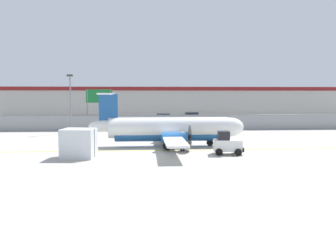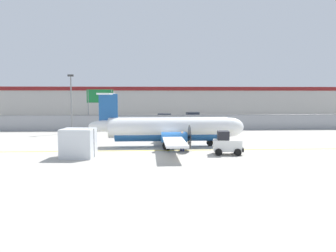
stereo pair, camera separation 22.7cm
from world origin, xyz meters
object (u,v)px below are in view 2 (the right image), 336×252
Objects in this scene: commuter_airplane at (171,129)px; highway_sign at (100,99)px; parked_car_0 at (72,120)px; apron_light_pole at (71,99)px; parked_car_1 at (113,121)px; parked_car_4 at (244,120)px; traffic_cone_near_right at (171,141)px; parked_car_3 at (192,117)px; cargo_container at (78,143)px; traffic_cone_near_left at (221,144)px; baggage_tug at (227,144)px; parked_car_2 at (165,118)px; ground_crew_worker at (182,140)px.

commuter_airplane is 17.87m from highway_sign.
highway_sign is (5.03, -5.02, 3.24)m from parked_car_0.
highway_sign is (2.93, 4.06, -0.16)m from apron_light_pole.
highway_sign reaches higher than parked_car_1.
parked_car_0 and parked_car_4 have the same top height.
commuter_airplane is 1.92m from traffic_cone_near_right.
parked_car_1 and parked_car_3 have the same top height.
traffic_cone_near_right is at bearing -46.35° from parked_car_0.
parked_car_4 is at bearing 56.48° from cargo_container.
parked_car_0 is 9.93m from apron_light_pole.
traffic_cone_near_left is 5.00m from traffic_cone_near_right.
parked_car_3 is (5.50, 26.70, 0.58)m from traffic_cone_near_right.
parked_car_0 is (-13.83, 20.37, -0.71)m from commuter_airplane.
parked_car_1 is (-11.70, 24.22, 0.04)m from baggage_tug.
parked_car_3 is (19.38, 7.75, 0.00)m from parked_car_0.
traffic_cone_near_left is 0.12× the size of highway_sign.
parked_car_4 is at bearing 55.31° from traffic_cone_near_right.
traffic_cone_near_left is 29.05m from parked_car_3.
traffic_cone_near_left is 20.67m from apron_light_pole.
highway_sign is at bearing 129.24° from traffic_cone_near_left.
parked_car_4 is at bearing 68.47° from traffic_cone_near_left.
traffic_cone_near_right is 27.26m from parked_car_3.
parked_car_0 is 20.87m from parked_car_3.
traffic_cone_near_right is 0.15× the size of parked_car_3.
parked_car_3 is 24.36m from apron_light_pole.
cargo_container is 30.47m from parked_car_2.
baggage_tug is 22.60m from apron_light_pole.
highway_sign reaches higher than traffic_cone_near_left.
parked_car_4 is (12.44, 17.97, 0.58)m from traffic_cone_near_right.
cargo_container reaches higher than traffic_cone_near_left.
parked_car_1 is at bearing 120.12° from traffic_cone_near_left.
highway_sign is at bearing -108.94° from parked_car_1.
parked_car_1 is (-0.10, 24.82, -0.21)m from cargo_container.
parked_car_3 is at bearing -177.75° from ground_crew_worker.
cargo_container reaches higher than parked_car_1.
highway_sign reaches higher than parked_car_2.
parked_car_1 is 1.00× the size of parked_car_4.
commuter_airplane reaches higher than baggage_tug.
ground_crew_worker is 27.13m from parked_car_2.
parked_car_1 is at bearing 112.42° from traffic_cone_near_right.
highway_sign reaches higher than ground_crew_worker.
apron_light_pole reaches higher than traffic_cone_near_right.
parked_car_0 is at bearing 132.58° from baggage_tug.
cargo_container is 35.59m from parked_car_3.
parked_car_4 is at bearing 122.61° from parked_car_3.
traffic_cone_near_left is at bearing -36.95° from apron_light_pole.
parked_car_1 is at bearing 63.78° from apron_light_pole.
ground_crew_worker reaches higher than traffic_cone_near_right.
parked_car_0 is 6.32m from parked_car_1.
parked_car_0 is 14.92m from parked_car_2.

